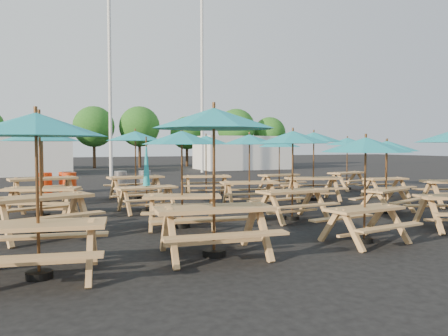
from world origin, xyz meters
name	(u,v)px	position (x,y,z in m)	size (l,w,h in m)	color
ground	(242,205)	(0.00, 0.00, 0.00)	(120.00, 120.00, 0.00)	black
picnic_unit_0	(36,135)	(-5.95, -5.80, 2.03)	(2.29, 2.29, 2.37)	tan
picnic_unit_1	(39,131)	(-5.90, -2.76, 2.18)	(2.69, 2.69, 2.55)	tan
picnic_unit_2	(41,141)	(-5.87, -0.16, 2.01)	(2.49, 2.49, 2.35)	tan
picnic_unit_3	(42,136)	(-5.82, 2.57, 2.20)	(2.49, 2.49, 2.57)	tan
picnic_unit_4	(214,128)	(-3.20, -5.61, 2.18)	(2.32, 2.32, 2.54)	tan
picnic_unit_5	(182,144)	(-2.92, -2.91, 1.92)	(2.32, 2.32, 2.24)	tan
picnic_unit_6	(147,181)	(-3.13, -0.24, 0.88)	(1.83, 1.64, 2.14)	tan
picnic_unit_7	(135,140)	(-2.82, 2.75, 2.06)	(2.17, 2.17, 2.40)	tan
picnic_unit_8	(366,152)	(-0.13, -5.79, 1.77)	(1.92, 1.92, 2.06)	tan
picnic_unit_9	(293,143)	(-0.03, -3.01, 1.95)	(2.04, 2.04, 2.27)	tan
picnic_unit_10	(249,144)	(0.14, -0.21, 1.92)	(2.18, 2.18, 2.25)	tan
picnic_unit_11	(206,144)	(-0.20, 2.75, 1.94)	(2.25, 2.25, 2.27)	tan
picnic_unit_13	(387,151)	(2.95, -3.11, 1.74)	(2.16, 2.16, 2.03)	tan
picnic_unit_14	(314,142)	(2.75, 0.10, 2.02)	(2.35, 2.35, 2.36)	tan
picnic_unit_15	(279,147)	(2.99, 2.84, 1.83)	(2.03, 2.03, 2.14)	tan
picnic_unit_18	(386,149)	(5.76, -0.09, 1.76)	(1.80, 1.80, 2.06)	tan
picnic_unit_19	(347,145)	(6.13, 2.56, 1.91)	(2.23, 2.23, 2.23)	tan
waste_bin_0	(45,183)	(-5.72, 5.93, 0.41)	(0.51, 0.51, 0.82)	red
waste_bin_1	(70,183)	(-4.84, 5.66, 0.41)	(0.51, 0.51, 0.82)	red
waste_bin_2	(68,182)	(-4.87, 5.99, 0.41)	(0.51, 0.51, 0.82)	gray
waste_bin_3	(66,182)	(-4.97, 6.10, 0.41)	(0.51, 0.51, 0.82)	red
waste_bin_4	(121,181)	(-2.84, 5.76, 0.41)	(0.51, 0.51, 0.82)	gray
waste_bin_5	(145,180)	(-1.83, 5.77, 0.41)	(0.51, 0.51, 0.82)	gray
mast_0	(110,75)	(-2.00, 14.00, 6.00)	(0.20, 0.20, 12.00)	silver
mast_1	(202,85)	(4.50, 16.00, 6.00)	(0.20, 0.20, 12.00)	silver
event_tent_0	(3,153)	(-8.00, 18.00, 1.40)	(8.00, 4.00, 2.80)	silver
event_tent_1	(242,153)	(9.00, 19.00, 1.30)	(7.00, 4.00, 2.60)	silver
tree_2	(32,136)	(-6.39, 23.65, 2.62)	(2.59, 2.59, 3.93)	#382314
tree_3	(94,127)	(-1.75, 24.72, 3.41)	(3.36, 3.36, 5.09)	#382314
tree_4	(139,127)	(1.90, 24.26, 3.46)	(3.41, 3.41, 5.17)	#382314
tree_5	(187,133)	(6.22, 24.67, 2.97)	(2.94, 2.94, 4.45)	#382314
tree_6	(236,128)	(10.23, 22.90, 3.43)	(3.38, 3.38, 5.13)	#382314
tree_7	(270,133)	(13.63, 22.92, 2.99)	(2.95, 2.95, 4.48)	#382314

